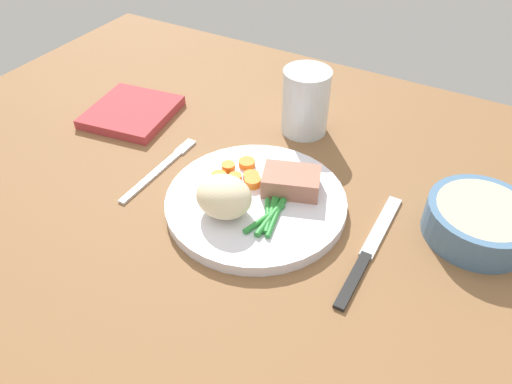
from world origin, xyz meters
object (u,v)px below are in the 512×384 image
dinner_plate (256,202)px  napkin (132,112)px  fork (159,170)px  salad_bowl (480,220)px  meat_portion (291,181)px  water_glass (305,106)px  knife (369,251)px

dinner_plate → napkin: same height
fork → salad_bowl: bearing=13.2°
dinner_plate → meat_portion: (3.24, 3.78, 2.20)cm
water_glass → salad_bowl: 30.79cm
dinner_plate → fork: (-16.10, -0.26, -0.60)cm
water_glass → napkin: 29.12cm
fork → water_glass: water_glass is taller
meat_portion → fork: size_ratio=0.45×
knife → water_glass: bearing=133.2°
fork → napkin: bearing=144.6°
knife → water_glass: size_ratio=1.97×
meat_portion → napkin: bearing=170.3°
dinner_plate → water_glass: (-2.37, 19.84, 3.62)cm
meat_portion → salad_bowl: same height
fork → napkin: napkin is taller
fork → salad_bowl: salad_bowl is taller
meat_portion → dinner_plate: bearing=-130.6°
water_glass → salad_bowl: bearing=-20.4°
meat_portion → water_glass: size_ratio=0.72×
knife → water_glass: (-18.24, 20.13, 4.22)cm
fork → knife: bearing=0.6°
water_glass → knife: bearing=-47.8°
salad_bowl → meat_portion: bearing=-166.9°
meat_portion → knife: 13.56cm
meat_portion → knife: (12.63, -4.06, -2.80)cm
meat_portion → knife: meat_portion is taller
meat_portion → salad_bowl: size_ratio=0.57×
knife → meat_portion: bearing=163.2°
fork → knife: size_ratio=0.81×
water_glass → napkin: (-26.91, -10.50, -3.64)cm
water_glass → salad_bowl: size_ratio=0.79×
dinner_plate → napkin: bearing=162.3°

